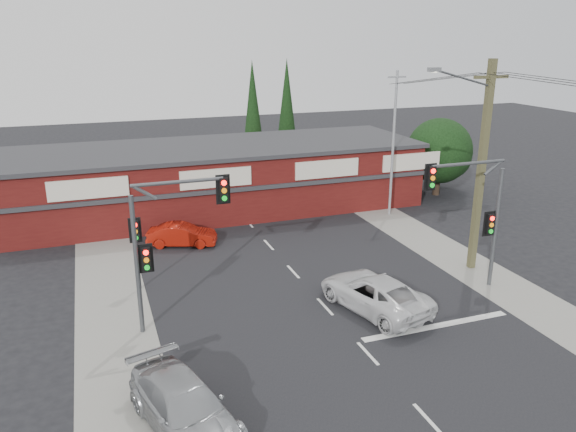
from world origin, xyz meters
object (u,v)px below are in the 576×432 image
object	(u,v)px
shop_building	(218,177)
utility_pole	(480,161)
silver_suv	(185,407)
red_sedan	(182,235)
white_suv	(374,293)

from	to	relation	value
shop_building	utility_pole	world-z (taller)	utility_pole
silver_suv	utility_pole	size ratio (longest dim) A/B	0.50
red_sedan	shop_building	size ratio (longest dim) A/B	0.14
silver_suv	utility_pole	world-z (taller)	utility_pole
white_suv	red_sedan	bearing A→B (deg)	-73.30
silver_suv	utility_pole	bearing A→B (deg)	9.65
silver_suv	red_sedan	xyz separation A→B (m)	(2.44, 15.08, -0.11)
white_suv	red_sedan	world-z (taller)	white_suv
silver_suv	shop_building	xyz separation A→B (m)	(5.90, 21.18, 1.41)
white_suv	red_sedan	distance (m)	12.00
shop_building	white_suv	bearing A→B (deg)	-80.03
shop_building	utility_pole	size ratio (longest dim) A/B	2.73
white_suv	utility_pole	size ratio (longest dim) A/B	0.52
white_suv	utility_pole	world-z (taller)	utility_pole
silver_suv	shop_building	world-z (taller)	shop_building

